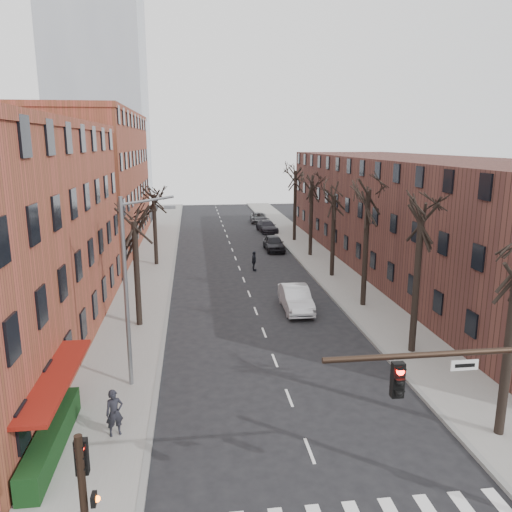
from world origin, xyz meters
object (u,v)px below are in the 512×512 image
object	(u,v)px
silver_sedan	(296,298)
parked_car_mid	(267,226)
pedestrian_a	(114,413)
parked_car_near	(274,243)

from	to	relation	value
silver_sedan	parked_car_mid	distance (m)	30.49
silver_sedan	parked_car_mid	world-z (taller)	silver_sedan
silver_sedan	pedestrian_a	xyz separation A→B (m)	(-10.07, -14.09, 0.25)
silver_sedan	parked_car_near	bearing A→B (deg)	86.13
parked_car_near	parked_car_mid	xyz separation A→B (m)	(0.93, 11.14, -0.07)
parked_car_mid	pedestrian_a	world-z (taller)	pedestrian_a
parked_car_near	parked_car_mid	distance (m)	11.18
silver_sedan	parked_car_mid	xyz separation A→B (m)	(2.55, 30.38, -0.10)
parked_car_mid	parked_car_near	bearing A→B (deg)	-100.28
silver_sedan	parked_car_mid	size ratio (longest dim) A/B	1.00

